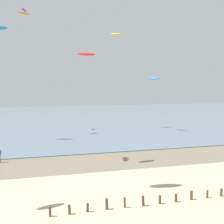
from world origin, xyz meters
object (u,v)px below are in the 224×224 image
object	(u,v)px
kite_aloft_11	(23,13)
kite_aloft_12	(24,10)
kite_aloft_8	(116,34)
kite_aloft_6	(154,78)
kite_aloft_5	(86,54)

from	to	relation	value
kite_aloft_11	kite_aloft_12	size ratio (longest dim) A/B	0.98
kite_aloft_8	kite_aloft_12	world-z (taller)	kite_aloft_12
kite_aloft_6	kite_aloft_11	size ratio (longest dim) A/B	1.02
kite_aloft_6	kite_aloft_8	distance (m)	11.14
kite_aloft_8	kite_aloft_11	size ratio (longest dim) A/B	1.02
kite_aloft_8	kite_aloft_11	world-z (taller)	kite_aloft_11
kite_aloft_11	kite_aloft_12	bearing A→B (deg)	55.28
kite_aloft_6	kite_aloft_8	bearing A→B (deg)	13.05
kite_aloft_11	kite_aloft_6	bearing A→B (deg)	-40.02
kite_aloft_6	kite_aloft_12	bearing A→B (deg)	35.47
kite_aloft_11	kite_aloft_12	xyz separation A→B (m)	(-0.12, 4.41, 1.58)
kite_aloft_5	kite_aloft_8	size ratio (longest dim) A/B	0.99
kite_aloft_6	kite_aloft_12	xyz separation A→B (m)	(-22.41, 5.90, 12.03)
kite_aloft_8	kite_aloft_12	distance (m)	16.96
kite_aloft_5	kite_aloft_12	size ratio (longest dim) A/B	0.99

